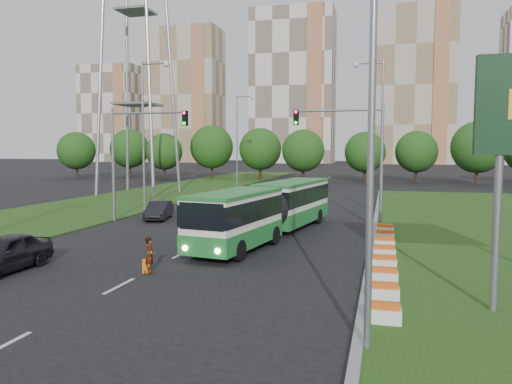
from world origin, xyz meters
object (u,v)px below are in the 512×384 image
(traffic_mast_left, at_px, (134,146))
(pedestrian, at_px, (150,255))
(car_left_far, at_px, (159,210))
(traffic_mast_median, at_px, (356,146))
(car_left_near, at_px, (3,253))
(articulated_bus, at_px, (268,209))
(shopping_trolley, at_px, (146,266))

(traffic_mast_left, bearing_deg, pedestrian, -59.49)
(car_left_far, relative_size, pedestrian, 2.65)
(traffic_mast_median, height_order, car_left_near, traffic_mast_median)
(traffic_mast_left, xyz_separation_m, car_left_near, (1.54, -14.27, -4.56))
(traffic_mast_median, xyz_separation_m, car_left_near, (-13.61, -15.27, -4.56))
(articulated_bus, relative_size, car_left_near, 3.45)
(car_left_near, distance_m, shopping_trolley, 6.07)
(car_left_near, relative_size, shopping_trolley, 8.42)
(articulated_bus, bearing_deg, car_left_near, -119.61)
(articulated_bus, bearing_deg, traffic_mast_median, 51.04)
(car_left_near, distance_m, pedestrian, 6.23)
(car_left_far, distance_m, shopping_trolley, 15.81)
(articulated_bus, bearing_deg, car_left_far, 161.79)
(car_left_near, bearing_deg, car_left_far, 91.90)
(traffic_mast_median, bearing_deg, pedestrian, -118.32)
(traffic_mast_median, relative_size, traffic_mast_left, 1.00)
(traffic_mast_median, height_order, pedestrian, traffic_mast_median)
(traffic_mast_median, bearing_deg, articulated_bus, -138.17)
(traffic_mast_left, bearing_deg, car_left_far, 56.16)
(traffic_mast_left, distance_m, car_left_far, 5.06)
(car_left_far, bearing_deg, traffic_mast_median, -15.35)
(traffic_mast_left, distance_m, car_left_near, 15.06)
(traffic_mast_left, bearing_deg, car_left_near, -83.83)
(traffic_mast_median, distance_m, articulated_bus, 7.39)
(shopping_trolley, bearing_deg, car_left_far, 88.76)
(pedestrian, height_order, shopping_trolley, pedestrian)
(articulated_bus, height_order, car_left_near, articulated_bus)
(car_left_near, bearing_deg, traffic_mast_median, 48.47)
(shopping_trolley, bearing_deg, articulated_bus, 47.81)
(car_left_near, bearing_deg, traffic_mast_left, 96.37)
(pedestrian, bearing_deg, shopping_trolley, 49.94)
(articulated_bus, bearing_deg, pedestrian, -96.72)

